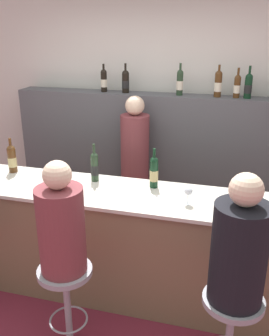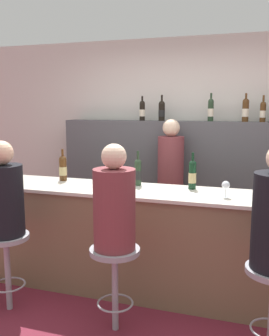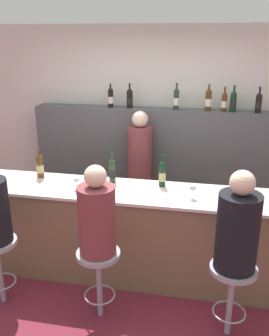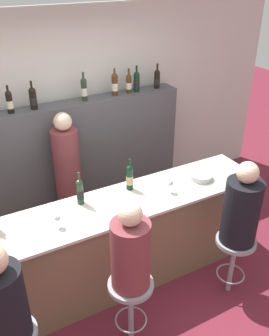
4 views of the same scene
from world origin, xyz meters
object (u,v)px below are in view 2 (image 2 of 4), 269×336
wine_bottle_backbar_2 (211,110)px  wine_glass_0 (99,179)px  wine_bottle_backbar_4 (263,111)px  bartender (170,193)px  guest_seated_left (3,195)px  wine_bottle_backbar_0 (142,110)px  guest_seated_middle (114,204)px  wine_bottle_counter_1 (138,172)px  wine_bottle_counter_2 (192,174)px  bar_stool_left (7,251)px  bar_stool_middle (115,266)px  wine_glass_1 (226,186)px  wine_bottle_backbar_1 (162,111)px  wine_bottle_counter_0 (63,168)px  wine_bottle_backbar_3 (246,110)px

wine_bottle_backbar_2 → wine_glass_0: 1.75m
wine_bottle_backbar_4 → bartender: size_ratio=0.19×
guest_seated_left → wine_bottle_backbar_0: bearing=73.2°
guest_seated_left → guest_seated_middle: 0.99m
wine_bottle_counter_1 → wine_bottle_backbar_2: 1.40m
wine_bottle_counter_2 → wine_bottle_backbar_2: size_ratio=1.03×
wine_bottle_counter_2 → wine_bottle_backbar_0: (-0.83, 1.15, 0.57)m
bar_stool_left → bar_stool_middle: bearing=0.0°
wine_bottle_counter_1 → guest_seated_left: (-0.91, -0.85, -0.11)m
wine_bottle_backbar_0 → bartender: (0.45, -0.35, -0.95)m
guest_seated_left → wine_glass_1: bearing=19.0°
wine_bottle_backbar_0 → bar_stool_middle: 2.34m
wine_bottle_backbar_4 → bar_stool_left: 3.08m
wine_bottle_backbar_1 → bar_stool_middle: 2.32m
wine_bottle_backbar_2 → guest_seated_left: (-1.45, -1.99, -0.69)m
wine_bottle_counter_1 → wine_bottle_backbar_1: bearing=92.6°
wine_bottle_counter_0 → wine_bottle_counter_2: (1.34, 0.00, 0.01)m
wine_glass_0 → bar_stool_middle: bearing=-57.2°
wine_bottle_counter_2 → wine_bottle_backbar_4: 1.41m
wine_bottle_counter_0 → bar_stool_middle: wine_bottle_counter_0 is taller
wine_bottle_backbar_2 → wine_bottle_backbar_3: bearing=0.0°
wine_bottle_counter_1 → wine_glass_1: bearing=-16.1°
wine_bottle_backbar_4 → wine_bottle_backbar_3: bearing=180.0°
wine_bottle_backbar_1 → bartender: bearing=-60.0°
bar_stool_left → bar_stool_middle: 0.99m
wine_bottle_backbar_3 → bartender: size_ratio=0.20×
wine_bottle_counter_2 → bar_stool_middle: wine_bottle_counter_2 is taller
wine_bottle_counter_2 → bar_stool_middle: 1.13m
wine_bottle_backbar_4 → wine_glass_0: size_ratio=2.27×
wine_glass_1 → bar_stool_left: wine_glass_1 is taller
guest_seated_middle → guest_seated_left: bearing=180.0°
wine_glass_0 → bartender: (0.45, 1.04, -0.33)m
wine_bottle_counter_2 → bartender: 0.96m
wine_bottle_backbar_1 → wine_glass_1: wine_bottle_backbar_1 is taller
wine_bottle_backbar_4 → bar_stool_middle: 2.54m
wine_bottle_backbar_0 → wine_glass_0: size_ratio=2.29×
wine_glass_1 → guest_seated_left: size_ratio=0.18×
wine_bottle_counter_1 → wine_bottle_backbar_4: wine_bottle_backbar_4 is taller
wine_bottle_backbar_3 → wine_bottle_backbar_4: bearing=-0.0°
guest_seated_middle → wine_bottle_backbar_1: bearing=93.9°
bar_stool_middle → wine_bottle_counter_1: bearing=95.5°
wine_bottle_backbar_2 → wine_bottle_backbar_3: 0.40m
wine_bottle_backbar_3 → bar_stool_middle: 2.47m
wine_bottle_counter_2 → wine_glass_0: 0.87m
bartender → wine_bottle_backbar_3: bearing=23.5°
wine_glass_0 → wine_glass_1: 1.16m
wine_bottle_backbar_0 → wine_bottle_counter_0: bearing=-113.9°
wine_bottle_backbar_2 → wine_glass_1: wine_bottle_backbar_2 is taller
wine_bottle_backbar_0 → guest_seated_middle: wine_bottle_backbar_0 is taller
wine_bottle_counter_1 → wine_bottle_backbar_4: (1.13, 1.15, 0.57)m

